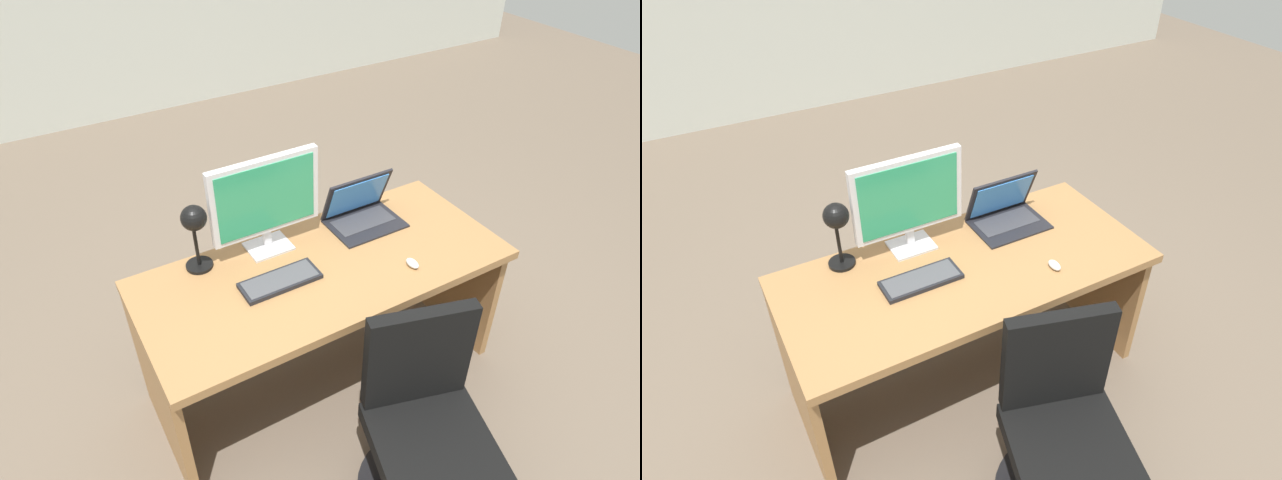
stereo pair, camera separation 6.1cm
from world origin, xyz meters
TOP-DOWN VIEW (x-y plane):
  - ground at (0.00, 1.50)m, footprint 12.00×12.00m
  - desk at (0.00, 0.04)m, footprint 1.66×0.74m
  - monitor at (-0.15, 0.25)m, footprint 0.51×0.16m
  - laptop at (0.34, 0.22)m, footprint 0.35×0.26m
  - keyboard at (-0.22, 0.00)m, footprint 0.35×0.14m
  - mouse at (0.34, -0.20)m, footprint 0.04×0.07m
  - desk_lamp at (-0.48, 0.25)m, footprint 0.12×0.14m
  - office_chair at (0.05, -0.71)m, footprint 0.57×0.59m

SIDE VIEW (x-z plane):
  - ground at x=0.00m, z-range 0.00..0.00m
  - office_chair at x=0.05m, z-range -0.10..0.77m
  - desk at x=0.00m, z-range 0.16..0.89m
  - keyboard at x=-0.22m, z-range 0.73..0.75m
  - mouse at x=0.34m, z-range 0.73..0.76m
  - laptop at x=0.34m, z-range 0.68..0.92m
  - desk_lamp at x=-0.48m, z-range 0.80..1.13m
  - monitor at x=-0.15m, z-range 0.76..1.22m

